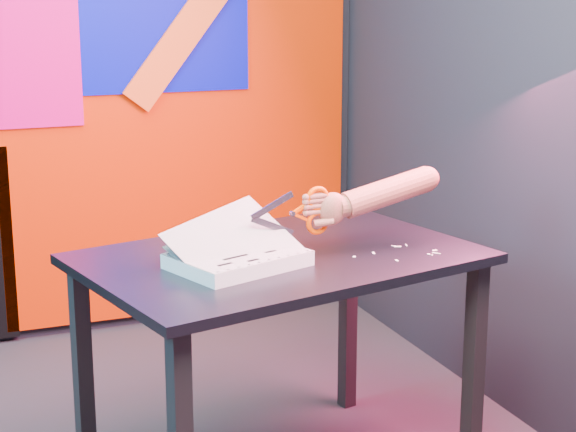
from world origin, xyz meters
name	(u,v)px	position (x,y,z in m)	size (l,w,h in m)	color
room	(87,55)	(0.00, 0.00, 1.35)	(3.01, 3.01, 2.71)	#29292D
backdrop	(44,125)	(0.06, 1.46, 0.96)	(2.88, 0.05, 2.08)	#BE1F00
work_table	(279,284)	(0.53, -0.09, 0.65)	(1.29, 1.00, 0.75)	black
printout_stack	(238,259)	(0.37, -0.18, 0.77)	(0.43, 0.36, 0.19)	beige
scissors	(312,211)	(0.63, -0.12, 0.88)	(0.26, 0.03, 0.15)	silver
hand_forearm	(378,195)	(0.86, -0.09, 0.91)	(0.47, 0.11, 0.15)	#A45446
paper_clippings	(406,252)	(0.90, -0.22, 0.75)	(0.27, 0.16, 0.00)	beige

